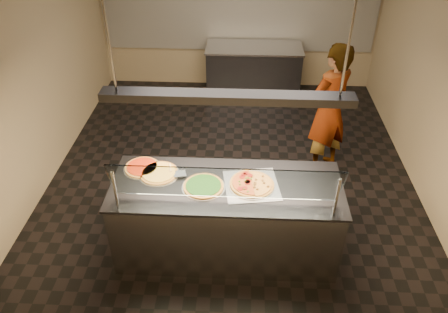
# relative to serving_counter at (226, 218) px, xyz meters

# --- Properties ---
(ground) EXTENTS (5.00, 6.00, 0.02)m
(ground) POSITION_rel_serving_counter_xyz_m (0.01, 1.30, -0.48)
(ground) COLOR black
(ground) RESTS_ON ground
(wall_back) EXTENTS (5.00, 0.02, 3.00)m
(wall_back) POSITION_rel_serving_counter_xyz_m (0.01, 4.31, 1.03)
(wall_back) COLOR #8E7D5C
(wall_back) RESTS_ON ground
(wall_front) EXTENTS (5.00, 0.02, 3.00)m
(wall_front) POSITION_rel_serving_counter_xyz_m (0.01, -1.71, 1.03)
(wall_front) COLOR #8E7D5C
(wall_front) RESTS_ON ground
(wall_left) EXTENTS (0.02, 6.00, 3.00)m
(wall_left) POSITION_rel_serving_counter_xyz_m (-2.50, 1.30, 1.03)
(wall_left) COLOR #8E7D5C
(wall_left) RESTS_ON ground
(wall_right) EXTENTS (0.02, 6.00, 3.00)m
(wall_right) POSITION_rel_serving_counter_xyz_m (2.52, 1.30, 1.03)
(wall_right) COLOR #8E7D5C
(wall_right) RESTS_ON ground
(tile_band) EXTENTS (4.90, 0.02, 1.20)m
(tile_band) POSITION_rel_serving_counter_xyz_m (0.01, 4.28, 0.83)
(tile_band) COLOR silver
(tile_band) RESTS_ON wall_back
(serving_counter) EXTENTS (2.41, 0.94, 0.93)m
(serving_counter) POSITION_rel_serving_counter_xyz_m (0.00, 0.00, 0.00)
(serving_counter) COLOR #B7B7BC
(serving_counter) RESTS_ON ground
(sneeze_guard) EXTENTS (2.17, 0.18, 0.54)m
(sneeze_guard) POSITION_rel_serving_counter_xyz_m (-0.00, -0.34, 0.76)
(sneeze_guard) COLOR #B7B7BC
(sneeze_guard) RESTS_ON serving_counter
(perforated_tray) EXTENTS (0.62, 0.62, 0.01)m
(perforated_tray) POSITION_rel_serving_counter_xyz_m (0.26, 0.01, 0.47)
(perforated_tray) COLOR silver
(perforated_tray) RESTS_ON serving_counter
(half_pizza_pepperoni) EXTENTS (0.29, 0.48, 0.05)m
(half_pizza_pepperoni) POSITION_rel_serving_counter_xyz_m (0.15, 0.01, 0.50)
(half_pizza_pepperoni) COLOR brown
(half_pizza_pepperoni) RESTS_ON perforated_tray
(half_pizza_sausage) EXTENTS (0.29, 0.48, 0.04)m
(half_pizza_sausage) POSITION_rel_serving_counter_xyz_m (0.37, 0.01, 0.49)
(half_pizza_sausage) COLOR brown
(half_pizza_sausage) RESTS_ON perforated_tray
(pizza_spinach) EXTENTS (0.45, 0.45, 0.03)m
(pizza_spinach) POSITION_rel_serving_counter_xyz_m (-0.24, -0.04, 0.48)
(pizza_spinach) COLOR silver
(pizza_spinach) RESTS_ON serving_counter
(pizza_cheese) EXTENTS (0.44, 0.44, 0.03)m
(pizza_cheese) POSITION_rel_serving_counter_xyz_m (-0.73, 0.15, 0.48)
(pizza_cheese) COLOR silver
(pizza_cheese) RESTS_ON serving_counter
(pizza_tomato) EXTENTS (0.40, 0.40, 0.03)m
(pizza_tomato) POSITION_rel_serving_counter_xyz_m (-0.93, 0.24, 0.48)
(pizza_tomato) COLOR silver
(pizza_tomato) RESTS_ON serving_counter
(pizza_spatula) EXTENTS (0.22, 0.23, 0.02)m
(pizza_spatula) POSITION_rel_serving_counter_xyz_m (-0.57, 0.19, 0.49)
(pizza_spatula) COLOR #B7B7BC
(pizza_spatula) RESTS_ON pizza_spinach
(prep_table) EXTENTS (1.70, 0.74, 0.93)m
(prep_table) POSITION_rel_serving_counter_xyz_m (0.31, 3.85, 0.00)
(prep_table) COLOR #2E2E32
(prep_table) RESTS_ON ground
(worker) EXTENTS (0.81, 0.76, 1.86)m
(worker) POSITION_rel_serving_counter_xyz_m (1.28, 1.64, 0.46)
(worker) COLOR #3D3B48
(worker) RESTS_ON ground
(heat_lamp_housing) EXTENTS (2.30, 0.18, 0.08)m
(heat_lamp_housing) POSITION_rel_serving_counter_xyz_m (0.00, 0.00, 1.48)
(heat_lamp_housing) COLOR #2E2E32
(heat_lamp_housing) RESTS_ON ceiling
(lamp_rod_left) EXTENTS (0.02, 0.02, 1.01)m
(lamp_rod_left) POSITION_rel_serving_counter_xyz_m (-1.00, 0.00, 2.03)
(lamp_rod_left) COLOR #B7B7BC
(lamp_rod_left) RESTS_ON ceiling
(lamp_rod_right) EXTENTS (0.02, 0.02, 1.01)m
(lamp_rod_right) POSITION_rel_serving_counter_xyz_m (1.00, 0.00, 2.03)
(lamp_rod_right) COLOR #B7B7BC
(lamp_rod_right) RESTS_ON ceiling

